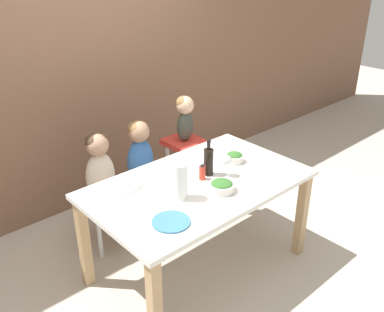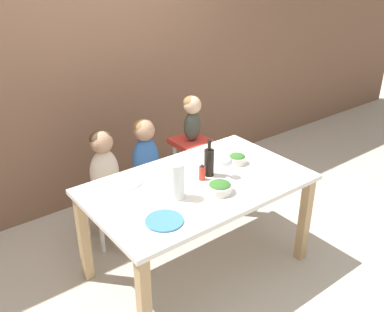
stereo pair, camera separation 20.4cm
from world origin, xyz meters
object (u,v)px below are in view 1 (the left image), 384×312
Objects in this scene: chair_far_left at (104,204)px; wine_bottle at (208,161)px; chair_far_center at (142,188)px; salad_bowl_large at (222,186)px; salad_bowl_small at (234,157)px; dinner_plate_front_left at (171,222)px; dinner_plate_back_left at (126,185)px; paper_towel_roll at (180,181)px; wine_glass_near at (227,161)px; person_child_center at (140,150)px; chair_right_highchair at (185,155)px; person_child_left at (99,164)px; person_baby_right at (185,114)px.

chair_far_left is 1.58× the size of wine_bottle.
wine_bottle is (0.10, -0.72, 0.50)m from chair_far_center.
salad_bowl_large and salad_bowl_small have the same top height.
salad_bowl_small reaches higher than dinner_plate_front_left.
salad_bowl_large is 0.68m from dinner_plate_back_left.
paper_towel_roll reaches higher than chair_far_center.
salad_bowl_large is 0.74× the size of dinner_plate_back_left.
dinner_plate_back_left is (-0.63, 0.37, -0.11)m from wine_glass_near.
person_child_center is (0.39, 0.00, 0.37)m from chair_far_left.
wine_glass_near is 0.68× the size of dinner_plate_back_left.
paper_towel_roll is 1.07× the size of dinner_plate_back_left.
dinner_plate_back_left is at bearing 114.81° from paper_towel_roll.
chair_right_highchair is 2.86× the size of dinner_plate_back_left.
salad_bowl_small is (0.79, -0.71, 0.06)m from person_child_left.
paper_towel_roll reaches higher than dinner_plate_back_left.
wine_bottle is 1.93× the size of salad_bowl_small.
chair_right_highchair is 1.44m from dinner_plate_front_left.
wine_bottle reaches higher than chair_far_left.
person_child_center is 2.34× the size of dinner_plate_front_left.
person_baby_right is 1.06m from dinner_plate_back_left.
person_child_left reaches higher than wine_glass_near.
person_baby_right is at bearing 62.43° from salad_bowl_large.
dinner_plate_back_left reaches higher than chair_right_highchair.
chair_far_left is 0.60m from dinner_plate_back_left.
dinner_plate_front_left is at bearing -115.89° from person_child_center.
person_baby_right is (0.51, 0.00, 0.19)m from person_child_center.
dinner_plate_back_left is at bearing 149.53° from wine_glass_near.
wine_glass_near is at bearing 1.62° from paper_towel_roll.
chair_far_center is at bearing 119.50° from salad_bowl_small.
person_baby_right reaches higher than wine_bottle.
paper_towel_roll is (-0.77, -0.84, -0.05)m from person_baby_right.
wine_bottle is 1.10× the size of paper_towel_roll.
wine_bottle reaches higher than paper_towel_roll.
chair_far_center is 1.05× the size of person_baby_right.
paper_towel_roll reaches higher than dinner_plate_front_left.
dinner_plate_front_left is (-0.50, -0.06, -0.03)m from salad_bowl_large.
dinner_plate_front_left is (-1.00, -1.02, -0.17)m from person_baby_right.
person_child_left is at bearing 180.00° from person_child_center.
dinner_plate_front_left is (-0.60, -0.29, -0.10)m from wine_bottle.
person_child_left is at bearing 84.17° from dinner_plate_front_left.
salad_bowl_small is at bearing -98.48° from person_baby_right.
chair_right_highchair is at bearing 0.00° from chair_far_left.
salad_bowl_large is at bearing -143.68° from wine_glass_near.
wine_glass_near is (0.58, -0.82, 0.14)m from person_child_left.
wine_bottle is at bearing -55.72° from chair_far_left.
chair_far_left is at bearing 138.18° from salad_bowl_small.
salad_bowl_small is at bearing -16.91° from dinner_plate_back_left.
person_baby_right is 0.73m from salad_bowl_small.
chair_far_center is 0.89m from wine_bottle.
wine_bottle is (-0.40, -0.72, -0.06)m from person_baby_right.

